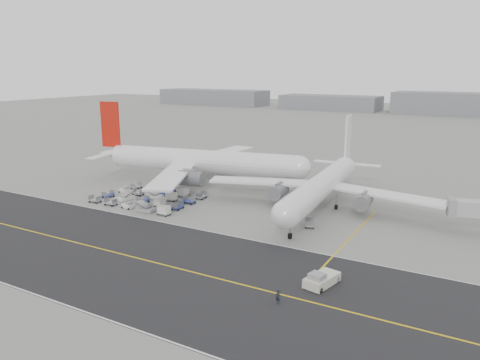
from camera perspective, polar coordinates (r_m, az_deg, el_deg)
The scene contains 9 objects.
ground at distance 90.80m, azimuth -6.57°, elevation -5.15°, with size 700.00×700.00×0.00m, color gray.
taxiway at distance 74.74m, azimuth -11.60°, elevation -9.51°, with size 220.00×59.00×0.03m.
horizon_buildings at distance 331.28m, azimuth 25.90°, elevation 7.10°, with size 520.00×28.00×28.00m, color gray, non-canonical shape.
airliner_a at distance 120.19m, azimuth -5.20°, elevation 2.36°, with size 58.33×57.18×20.31m.
airliner_b at distance 99.49m, azimuth 10.06°, elevation -0.57°, with size 50.44×51.15×17.64m.
pushback_tug at distance 65.88m, azimuth 9.88°, elevation -11.87°, with size 3.86×7.47×2.10m.
gse_cluster at distance 106.80m, azimuth -11.07°, elevation -2.47°, with size 26.91×21.33×1.99m, color #9C9CA1, non-canonical shape.
stray_dolly at distance 88.49m, azimuth 8.47°, elevation -5.72°, with size 1.62×2.64×1.62m, color silver, non-canonical shape.
ground_crew_a at distance 60.62m, azimuth 4.64°, elevation -13.97°, with size 0.68×0.45×1.87m, color black.
Camera 1 is at (51.05, -69.36, 28.77)m, focal length 35.00 mm.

